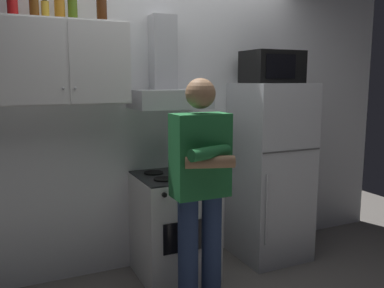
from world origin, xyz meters
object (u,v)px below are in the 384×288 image
object	(u,v)px
upper_cabinet	(64,63)
bottle_liquor_amber	(59,0)
cooking_pot	(194,167)
microwave	(272,67)
person_standing	(201,189)
bottle_spice_jar	(45,10)
range_hood	(167,84)
bottle_beer_brown	(34,1)
stove_oven	(174,225)
bottle_olive_oil	(72,3)
bottle_rum_dark	(102,4)
refrigerator	(270,172)

from	to	relation	value
upper_cabinet	bottle_liquor_amber	bearing A→B (deg)	168.30
cooking_pot	bottle_liquor_amber	distance (m)	1.58
microwave	person_standing	xyz separation A→B (m)	(-1.00, -0.62, -0.84)
bottle_spice_jar	range_hood	bearing A→B (deg)	-0.45
person_standing	bottle_beer_brown	xyz separation A→B (m)	(-0.94, 0.71, 1.27)
stove_oven	person_standing	distance (m)	0.77
upper_cabinet	microwave	xyz separation A→B (m)	(1.75, -0.11, -0.01)
person_standing	bottle_liquor_amber	world-z (taller)	bottle_liquor_amber
cooking_pot	bottle_olive_oil	world-z (taller)	bottle_olive_oil
bottle_beer_brown	bottle_liquor_amber	xyz separation A→B (m)	(0.17, 0.02, 0.02)
bottle_beer_brown	bottle_olive_oil	world-z (taller)	bottle_olive_oil
stove_oven	bottle_liquor_amber	xyz separation A→B (m)	(-0.81, 0.13, 1.75)
upper_cabinet	bottle_spice_jar	world-z (taller)	bottle_spice_jar
bottle_spice_jar	cooking_pot	bearing A→B (deg)	-13.64
bottle_rum_dark	bottle_spice_jar	bearing A→B (deg)	-178.97
refrigerator	cooking_pot	size ratio (longest dim) A/B	5.68
microwave	bottle_rum_dark	world-z (taller)	bottle_rum_dark
range_hood	bottle_beer_brown	world-z (taller)	bottle_beer_brown
range_hood	refrigerator	size ratio (longest dim) A/B	0.47
bottle_spice_jar	upper_cabinet	bearing A→B (deg)	-4.33
person_standing	bottle_olive_oil	bearing A→B (deg)	132.19
range_hood	bottle_beer_brown	xyz separation A→B (m)	(-0.99, -0.02, 0.57)
bottle_olive_oil	cooking_pot	bearing A→B (deg)	-16.72
refrigerator	bottle_beer_brown	size ratio (longest dim) A/B	6.52
range_hood	stove_oven	bearing A→B (deg)	-90.00
microwave	range_hood	bearing A→B (deg)	173.54
stove_oven	refrigerator	world-z (taller)	refrigerator
person_standing	stove_oven	bearing A→B (deg)	85.28
cooking_pot	bottle_liquor_amber	size ratio (longest dim) A/B	0.99
cooking_pot	stove_oven	bearing A→B (deg)	137.51
bottle_spice_jar	bottle_liquor_amber	bearing A→B (deg)	-3.20
person_standing	bottle_liquor_amber	distance (m)	1.67
bottle_olive_oil	range_hood	bearing A→B (deg)	-0.85
bottle_spice_jar	person_standing	bearing A→B (deg)	-40.62
stove_oven	cooking_pot	distance (m)	0.54
cooking_pot	bottle_olive_oil	bearing A→B (deg)	163.28
stove_oven	microwave	xyz separation A→B (m)	(0.95, 0.02, 1.31)
cooking_pot	bottle_liquor_amber	bearing A→B (deg)	165.32
upper_cabinet	bottle_beer_brown	xyz separation A→B (m)	(-0.19, -0.02, 0.42)
upper_cabinet	stove_oven	bearing A→B (deg)	-8.90
bottle_beer_brown	bottle_spice_jar	distance (m)	0.09
person_standing	bottle_olive_oil	size ratio (longest dim) A/B	6.11
microwave	bottle_beer_brown	world-z (taller)	bottle_beer_brown
cooking_pot	bottle_spice_jar	size ratio (longest dim) A/B	1.97
microwave	person_standing	size ratio (longest dim) A/B	0.29
upper_cabinet	bottle_beer_brown	world-z (taller)	bottle_beer_brown
bottle_beer_brown	bottle_olive_oil	xyz separation A→B (m)	(0.26, 0.03, 0.01)
stove_oven	bottle_liquor_amber	size ratio (longest dim) A/B	3.06
stove_oven	bottle_liquor_amber	bearing A→B (deg)	171.04
cooking_pot	bottle_liquor_amber	xyz separation A→B (m)	(-0.94, 0.25, 1.25)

